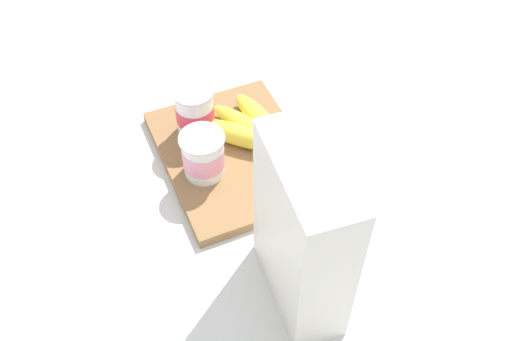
{
  "coord_description": "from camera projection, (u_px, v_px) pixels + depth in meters",
  "views": [
    {
      "loc": [
        -0.64,
        0.24,
        0.76
      ],
      "look_at": [
        -0.1,
        0.0,
        0.07
      ],
      "focal_mm": 41.08,
      "sensor_mm": 36.0,
      "label": 1
    }
  ],
  "objects": [
    {
      "name": "yogurt_cup_back",
      "position": [
        195.0,
        112.0,
        1.0
      ],
      "size": [
        0.07,
        0.07,
        0.09
      ],
      "color": "white",
      "rests_on": "cutting_board"
    },
    {
      "name": "cutting_board",
      "position": [
        234.0,
        155.0,
        1.01
      ],
      "size": [
        0.31,
        0.24,
        0.02
      ],
      "primitive_type": "cube",
      "color": "olive",
      "rests_on": "ground_plane"
    },
    {
      "name": "yogurt_cup_front",
      "position": [
        203.0,
        155.0,
        0.95
      ],
      "size": [
        0.07,
        0.07,
        0.08
      ],
      "color": "white",
      "rests_on": "cutting_board"
    },
    {
      "name": "cereal_box",
      "position": [
        303.0,
        235.0,
        0.75
      ],
      "size": [
        0.18,
        0.09,
        0.27
      ],
      "primitive_type": "cube",
      "rotation": [
        0.0,
        0.0,
        3.05
      ],
      "color": "white",
      "rests_on": "ground_plane"
    },
    {
      "name": "banana_bunch",
      "position": [
        249.0,
        129.0,
        1.02
      ],
      "size": [
        0.17,
        0.16,
        0.04
      ],
      "color": "yellow",
      "rests_on": "cutting_board"
    },
    {
      "name": "ground_plane",
      "position": [
        234.0,
        158.0,
        1.02
      ],
      "size": [
        2.4,
        2.4,
        0.0
      ],
      "primitive_type": "plane",
      "color": "silver"
    }
  ]
}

